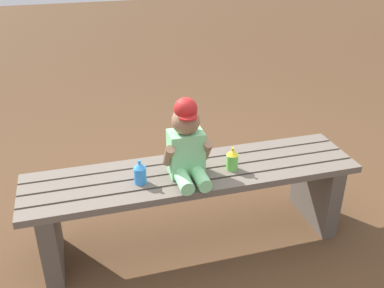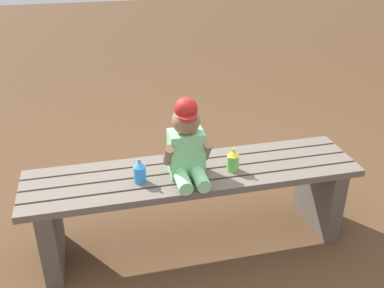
{
  "view_description": "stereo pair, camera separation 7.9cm",
  "coord_description": "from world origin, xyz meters",
  "px_view_note": "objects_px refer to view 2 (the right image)",
  "views": [
    {
      "loc": [
        -0.53,
        -1.83,
        1.59
      ],
      "look_at": [
        -0.02,
        -0.05,
        0.63
      ],
      "focal_mm": 40.8,
      "sensor_mm": 36.0,
      "label": 1
    },
    {
      "loc": [
        -0.45,
        -1.85,
        1.59
      ],
      "look_at": [
        -0.02,
        -0.05,
        0.63
      ],
      "focal_mm": 40.8,
      "sensor_mm": 36.0,
      "label": 2
    }
  ],
  "objects_px": {
    "sippy_cup_left": "(140,171)",
    "sippy_cup_right": "(233,160)",
    "park_bench": "(194,193)",
    "child_figure": "(187,143)"
  },
  "relations": [
    {
      "from": "child_figure",
      "to": "sippy_cup_left",
      "type": "height_order",
      "value": "child_figure"
    },
    {
      "from": "park_bench",
      "to": "sippy_cup_right",
      "type": "relative_size",
      "value": 13.75
    },
    {
      "from": "child_figure",
      "to": "sippy_cup_left",
      "type": "distance_m",
      "value": 0.26
    },
    {
      "from": "park_bench",
      "to": "sippy_cup_right",
      "type": "xyz_separation_m",
      "value": [
        0.19,
        -0.04,
        0.2
      ]
    },
    {
      "from": "child_figure",
      "to": "sippy_cup_left",
      "type": "bearing_deg",
      "value": -177.85
    },
    {
      "from": "park_bench",
      "to": "child_figure",
      "type": "relative_size",
      "value": 4.21
    },
    {
      "from": "sippy_cup_left",
      "to": "sippy_cup_right",
      "type": "relative_size",
      "value": 1.0
    },
    {
      "from": "sippy_cup_left",
      "to": "sippy_cup_right",
      "type": "height_order",
      "value": "same"
    },
    {
      "from": "park_bench",
      "to": "sippy_cup_right",
      "type": "height_order",
      "value": "sippy_cup_right"
    },
    {
      "from": "child_figure",
      "to": "sippy_cup_right",
      "type": "height_order",
      "value": "child_figure"
    }
  ]
}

